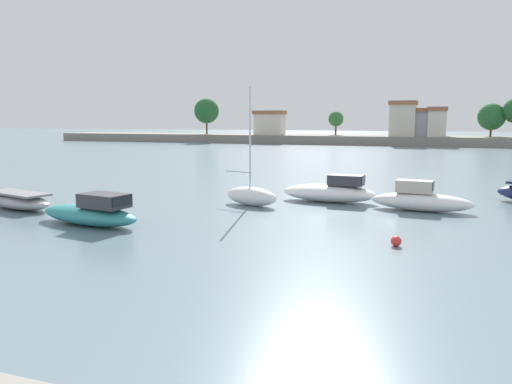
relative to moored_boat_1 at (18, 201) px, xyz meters
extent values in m
ellipsoid|color=#9E9EA3|center=(0.00, 0.00, -0.04)|extent=(5.32, 2.93, 0.78)
cube|color=slate|center=(0.00, 0.00, 0.41)|extent=(4.28, 2.41, 0.11)
ellipsoid|color=teal|center=(6.16, -2.11, 0.01)|extent=(5.68, 2.59, 0.87)
cube|color=#333338|center=(7.13, -2.28, 0.74)|extent=(2.28, 1.62, 0.61)
cube|color=black|center=(8.16, -2.45, 0.80)|extent=(0.27, 1.16, 0.43)
ellipsoid|color=white|center=(11.30, 5.08, 0.08)|extent=(3.54, 2.17, 1.02)
cylinder|color=silver|center=(11.23, 5.11, 3.29)|extent=(0.10, 0.10, 5.41)
cylinder|color=#B7B7BC|center=(10.43, 5.38, 1.38)|extent=(1.76, 0.67, 0.08)
ellipsoid|color=white|center=(15.07, 7.77, 0.08)|extent=(5.51, 2.21, 1.01)
cube|color=#333338|center=(16.03, 7.73, 0.87)|extent=(1.98, 1.18, 0.58)
cube|color=black|center=(16.99, 7.68, 0.93)|extent=(0.13, 0.98, 0.40)
ellipsoid|color=white|center=(20.17, 6.48, 0.04)|extent=(5.22, 1.96, 0.93)
cube|color=#BCB2A3|center=(19.78, 6.52, 0.82)|extent=(1.89, 1.02, 0.64)
cube|color=black|center=(20.68, 6.43, 0.89)|extent=(0.15, 0.77, 0.45)
sphere|color=red|center=(2.36, 5.23, -0.29)|extent=(0.27, 0.27, 0.27)
sphere|color=red|center=(19.49, -1.55, -0.23)|extent=(0.40, 0.40, 0.40)
cube|color=gray|center=(6.30, 76.48, 0.38)|extent=(126.97, 11.13, 1.63)
cube|color=beige|center=(-10.64, 75.70, 3.21)|extent=(5.62, 3.42, 4.03)
cube|color=#995B42|center=(-10.64, 75.70, 5.58)|extent=(6.18, 3.76, 0.70)
cube|color=beige|center=(14.91, 74.84, 4.00)|extent=(4.43, 4.91, 5.61)
cube|color=#995B42|center=(14.91, 74.84, 7.16)|extent=(4.87, 5.40, 0.70)
cube|color=#99939E|center=(18.65, 75.33, 3.36)|extent=(5.36, 4.08, 4.32)
cube|color=#995B42|center=(18.65, 75.33, 5.87)|extent=(5.89, 4.49, 0.70)
cube|color=beige|center=(20.77, 75.63, 3.45)|extent=(3.07, 5.90, 4.50)
cube|color=#995B42|center=(20.77, 75.63, 6.05)|extent=(3.38, 6.49, 0.70)
cylinder|color=brown|center=(-23.93, 74.66, 2.55)|extent=(0.36, 0.36, 2.70)
sphere|color=#235B2D|center=(-23.93, 74.66, 5.92)|extent=(5.07, 5.07, 5.07)
cylinder|color=brown|center=(29.84, 78.42, 1.99)|extent=(0.36, 0.36, 1.59)
sphere|color=#235B2D|center=(29.84, 78.42, 4.68)|extent=(4.73, 4.73, 4.73)
cylinder|color=brown|center=(2.10, 78.45, 2.16)|extent=(0.36, 0.36, 1.94)
sphere|color=#2D6B33|center=(2.10, 78.45, 4.31)|extent=(2.93, 2.93, 2.93)
camera|label=1|loc=(20.70, -20.59, 4.28)|focal=35.40mm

